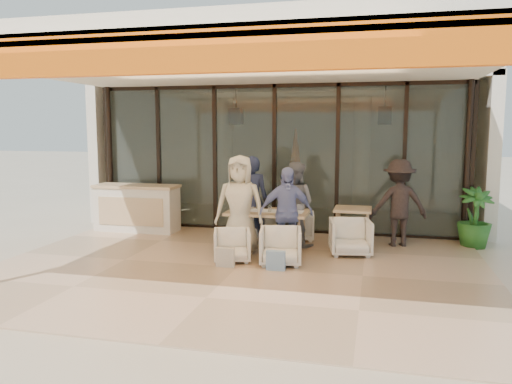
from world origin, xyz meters
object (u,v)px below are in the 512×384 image
Objects in this scene: potted_palm at (475,218)px; chair_near_right at (281,245)px; diner_cream at (240,205)px; standing_woman at (399,203)px; chair_near_left at (232,244)px; diner_navy at (252,200)px; side_chair at (350,236)px; side_table at (353,213)px; host_counter at (137,208)px; dining_table at (268,214)px; chair_far_right at (298,225)px; diner_grey at (294,204)px; diner_periwinkle at (286,213)px; chair_far_left at (258,224)px.

chair_near_right is at bearing -147.71° from potted_palm.
standing_woman is (2.78, 1.33, -0.06)m from diner_cream.
diner_navy is at bearing 72.82° from chair_near_left.
chair_near_right is at bearing -150.32° from side_chair.
side_table is at bearing 23.63° from chair_near_left.
diner_cream is (2.74, -1.41, 0.37)m from host_counter.
diner_navy reaches higher than dining_table.
chair_far_right is at bearing 48.97° from chair_near_left.
diner_cream is 3.09m from standing_woman.
side_table is at bearing -149.09° from diner_grey.
chair_far_right is 0.94× the size of chair_near_right.
diner_navy is (2.74, -0.51, 0.34)m from host_counter.
diner_grey is 1.99m from standing_woman.
diner_grey is at bearing 81.89° from chair_far_right.
side_table is (1.09, 0.27, -0.18)m from diner_grey.
standing_woman is (1.94, 1.83, 0.50)m from chair_near_right.
dining_table is 1.10m from chair_far_right.
diner_periwinkle is at bearing 13.58° from chair_near_left.
host_counter is at bearing -13.63° from standing_woman.
diner_grey is (0.43, 0.44, 0.13)m from dining_table.
host_counter is 3.29m from dining_table.
diner_cream reaches higher than chair_near_left.
diner_cream is 1.07× the size of standing_woman.
chair_far_left is at bearing 142.75° from side_chair.
chair_near_right is at bearing 115.18° from diner_navy.
diner_periwinkle reaches higher than side_table.
diner_periwinkle reaches higher than chair_far_right.
chair_far_right is 1.90m from chair_near_right.
host_counter is 1.13× the size of diner_grey.
side_table is 2.32m from potted_palm.
side_table is (1.52, 0.71, -0.05)m from dining_table.
dining_table is 0.83× the size of diner_cream.
chair_near_left is 1.71m from diner_grey.
dining_table is 1.10m from chair_near_right.
diner_navy reaches higher than standing_woman.
diner_grey is at bearing 46.01° from dining_table.
host_counter is at bearing 157.66° from side_chair.
side_table reaches higher than chair_far_right.
diner_grey reaches higher than chair_far_left.
diner_grey is at bearing -167.82° from potted_palm.
host_counter is at bearing 163.16° from dining_table.
diner_grey reaches higher than chair_far_right.
diner_cream is at bearing 72.82° from chair_near_left.
diner_periwinkle is at bearing 107.04° from diner_grey.
dining_table is 0.92× the size of diner_grey.
chair_far_left is 0.34× the size of diner_cream.
host_counter is 2.66× the size of chair_near_right.
side_chair is (1.93, -0.48, -0.51)m from diner_navy.
dining_table is 0.89× the size of standing_woman.
host_counter is 4.68m from side_table.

